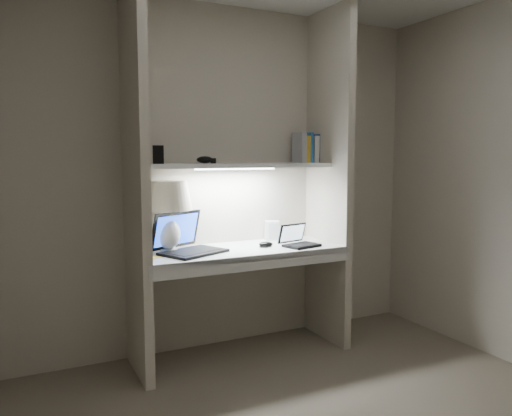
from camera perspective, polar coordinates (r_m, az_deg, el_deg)
back_wall at (r=3.72m, az=-3.47°, el=3.38°), size 3.20×0.01×2.50m
alcove_panel_left at (r=3.24m, az=-13.59°, el=2.84°), size 0.06×0.55×2.50m
alcove_panel_right at (r=3.83m, az=8.31°, el=3.40°), size 0.06×0.55×2.50m
desk at (r=3.53m, az=-1.70°, el=-4.93°), size 1.40×0.55×0.04m
desk_apron at (r=3.30m, az=0.17°, el=-6.22°), size 1.46×0.03×0.10m
shelf at (r=3.55m, az=-2.36°, el=4.88°), size 1.40×0.36×0.03m
strip_light at (r=3.55m, az=-2.36°, el=4.52°), size 0.60×0.04×0.02m
table_lamp at (r=3.41m, az=-10.03°, el=0.46°), size 0.33×0.33×0.48m
laptop_main at (r=3.40m, az=-7.91°, el=-4.04°), size 0.51×0.49×0.27m
laptop_netbook at (r=3.62m, az=4.85°, el=-3.76°), size 0.28×0.26×0.16m
speaker at (r=3.85m, az=1.84°, el=-2.58°), size 0.13×0.10×0.15m
mouse at (r=3.58m, az=1.13°, el=-4.16°), size 0.12×0.09×0.04m
cable_coil at (r=3.59m, az=1.12°, el=-4.32°), size 0.11×0.11×0.01m
sticky_note at (r=3.28m, az=-11.69°, el=-5.53°), size 0.11×0.11×0.00m
book_row at (r=3.91m, az=6.06°, el=6.77°), size 0.22×0.15×0.23m
shelf_box at (r=3.41m, az=-11.10°, el=6.01°), size 0.08×0.07×0.12m
shelf_gadget at (r=3.46m, az=-5.87°, el=5.50°), size 0.12×0.09×0.05m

